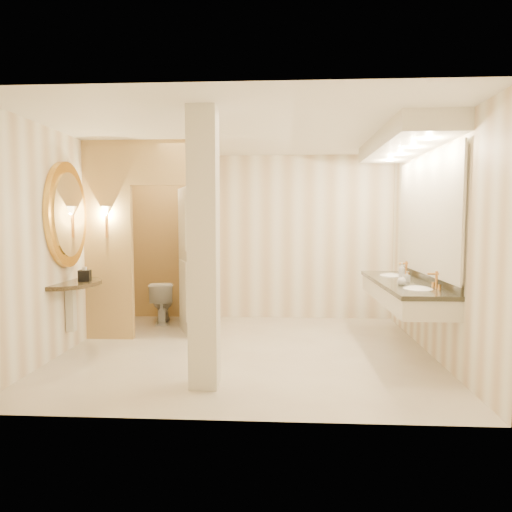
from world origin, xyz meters
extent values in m
plane|color=silver|center=(0.00, 0.00, 0.00)|extent=(4.50, 4.50, 0.00)
plane|color=white|center=(0.00, 0.00, 2.70)|extent=(4.50, 4.50, 0.00)
cube|color=white|center=(0.00, 2.00, 1.35)|extent=(4.50, 0.02, 2.70)
cube|color=white|center=(0.00, -2.00, 1.35)|extent=(4.50, 0.02, 2.70)
cube|color=white|center=(-2.25, 0.00, 1.35)|extent=(0.02, 4.00, 2.70)
cube|color=white|center=(2.25, 0.00, 1.35)|extent=(0.02, 4.00, 2.70)
cube|color=tan|center=(-0.80, 1.25, 1.35)|extent=(0.10, 1.50, 2.70)
cube|color=tan|center=(-1.93, 0.50, 1.35)|extent=(0.65, 0.10, 2.70)
cube|color=tan|center=(-1.20, 0.50, 2.40)|extent=(0.80, 0.10, 0.60)
cube|color=beige|center=(-0.95, 0.87, 1.05)|extent=(0.35, 0.76, 2.10)
cylinder|color=#C2833E|center=(-1.93, 0.43, 1.55)|extent=(0.03, 0.03, 0.30)
cone|color=beige|center=(-1.93, 0.43, 1.75)|extent=(0.14, 0.14, 0.14)
cube|color=beige|center=(1.95, 0.15, 0.73)|extent=(0.60, 2.27, 0.24)
cube|color=black|center=(1.95, 0.15, 0.85)|extent=(0.64, 2.31, 0.05)
cube|color=black|center=(2.23, 0.15, 0.92)|extent=(0.03, 2.27, 0.10)
ellipsoid|color=white|center=(1.95, -0.47, 0.83)|extent=(0.40, 0.44, 0.15)
cylinder|color=#C2833E|center=(2.15, -0.47, 0.96)|extent=(0.03, 0.03, 0.22)
ellipsoid|color=white|center=(1.95, 0.76, 0.83)|extent=(0.40, 0.44, 0.15)
cylinder|color=#C2833E|center=(2.15, 0.76, 0.96)|extent=(0.03, 0.03, 0.22)
cube|color=white|center=(2.23, 0.15, 1.70)|extent=(0.03, 2.27, 1.40)
cube|color=beige|center=(1.95, 0.15, 2.59)|extent=(0.75, 2.47, 0.22)
cylinder|color=black|center=(-2.23, -0.11, 0.85)|extent=(0.99, 0.99, 0.05)
cube|color=beige|center=(-2.19, -0.11, 0.55)|extent=(0.10, 0.10, 0.60)
cylinder|color=gold|center=(-2.21, -0.11, 1.70)|extent=(0.07, 0.99, 0.99)
cylinder|color=white|center=(-2.17, -0.11, 1.70)|extent=(0.02, 0.79, 0.79)
cube|color=beige|center=(-0.32, -1.23, 1.35)|extent=(0.28, 0.28, 2.70)
cube|color=black|center=(-2.02, -0.06, 0.94)|extent=(0.16, 0.16, 0.14)
imported|color=white|center=(-1.47, 1.52, 0.33)|extent=(0.50, 0.71, 0.67)
imported|color=beige|center=(1.97, 0.06, 0.94)|extent=(0.08, 0.08, 0.13)
imported|color=silver|center=(1.84, -0.19, 0.94)|extent=(0.11, 0.11, 0.13)
imported|color=#C6B28C|center=(1.97, 0.30, 0.98)|extent=(0.11, 0.11, 0.22)
camera|label=1|loc=(0.43, -5.59, 1.63)|focal=32.00mm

